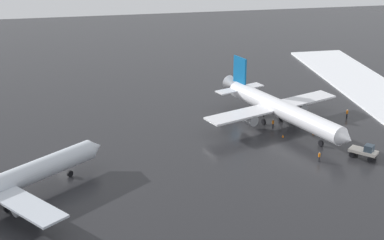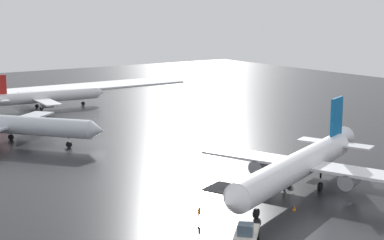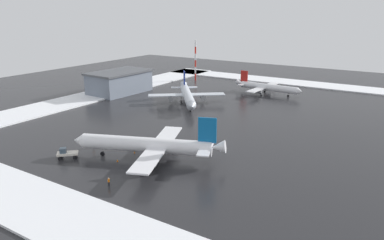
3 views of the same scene
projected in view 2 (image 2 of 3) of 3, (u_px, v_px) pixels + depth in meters
The scene contains 9 objects.
ground_plane at pixel (98, 142), 102.49m from camera, with size 240.00×240.00×0.00m, color #232326.
airplane_parked_portside at pixel (298, 166), 74.03m from camera, with size 28.67×33.87×10.50m.
airplane_parked_starboard at pixel (13, 125), 100.85m from camera, with size 27.84×25.06×9.90m.
airplane_distant_tail at pixel (46, 97), 135.91m from camera, with size 23.41×28.23×8.38m.
pushback_tug at pixel (246, 233), 57.64m from camera, with size 4.78×4.83×2.50m.
ground_crew_near_tug at pixel (199, 213), 64.24m from camera, with size 0.36×0.36×1.71m.
ground_crew_by_nose_gear at pixel (284, 183), 75.30m from camera, with size 0.36×0.36×1.71m.
traffic_cone_near_nose at pixel (259, 195), 72.51m from camera, with size 0.36×0.36×0.55m, color orange.
traffic_cone_mid_line at pixel (294, 208), 67.80m from camera, with size 0.36×0.36×0.55m, color orange.
Camera 2 is at (91.65, -43.07, 23.07)m, focal length 55.00 mm.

